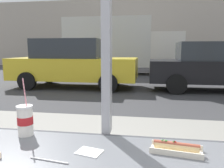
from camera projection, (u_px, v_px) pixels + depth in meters
The scene contains 10 objects.
ground_plane at pixel (141, 84), 9.22m from camera, with size 60.00×60.00×0.00m, color #38383A.
sidewalk_strip at pixel (128, 152), 2.97m from camera, with size 16.00×2.80×0.13m, color gray.
building_facade_far at pixel (146, 33), 18.69m from camera, with size 28.00×1.20×5.49m, color #A89E8E.
soda_cup_left at pixel (25, 120), 1.28m from camera, with size 0.09×0.09×0.33m.
hotdog_tray_near at pixel (176, 148), 1.08m from camera, with size 0.26×0.14×0.05m.
loose_straw at pixel (49, 160), 0.99m from camera, with size 0.01×0.01×0.19m, color white.
napkin_wrapper at pixel (89, 152), 1.08m from camera, with size 0.12×0.09×0.00m, color white.
parked_car_yellow at pixel (73, 63), 8.39m from camera, with size 4.63×2.02×1.79m.
parked_car_black at pixel (215, 66), 7.62m from camera, with size 4.44×1.88×1.66m.
box_truck at pixel (120, 44), 13.08m from camera, with size 6.63×2.44×3.18m.
Camera 1 is at (0.23, -1.19, 1.41)m, focal length 35.98 mm.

